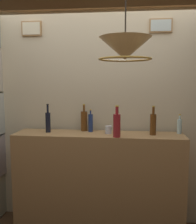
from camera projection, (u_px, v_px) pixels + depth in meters
panelled_rear_partition at (101, 105)px, 3.15m from camera, size 3.77×0.15×2.68m
bar_shelf_unit at (98, 182)px, 2.98m from camera, size 1.89×0.41×1.13m
liquor_bottle_rum at (48, 122)px, 2.97m from camera, size 0.06×0.06×0.33m
liquor_bottle_mezcal at (179, 126)px, 2.90m from camera, size 0.05×0.05×0.22m
liquor_bottle_sherry at (153, 124)px, 2.82m from camera, size 0.07×0.07×0.32m
liquor_bottle_scotch at (91, 123)px, 3.00m from camera, size 0.05×0.05×0.26m
liquor_bottle_amaro at (84, 121)px, 3.06m from camera, size 0.08×0.08×0.32m
liquor_bottle_tequila at (117, 125)px, 2.71m from camera, size 0.08×0.08×0.33m
glass_tumbler_rocks at (109, 130)px, 2.90m from camera, size 0.07×0.07×0.09m
pendant_lamp at (125, 49)px, 2.04m from camera, size 0.42×0.42×0.48m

